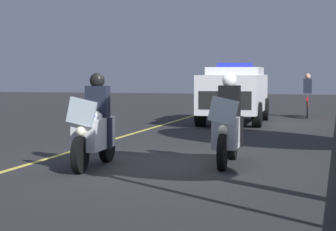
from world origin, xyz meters
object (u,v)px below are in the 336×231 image
(police_motorcycle_lead_right, at_px, (228,127))
(cyclist_background, at_px, (307,95))
(police_motorcycle_lead_left, at_px, (94,129))
(police_suv, at_px, (234,92))

(police_motorcycle_lead_right, relative_size, cyclist_background, 1.22)
(police_motorcycle_lead_left, xyz_separation_m, police_suv, (-10.88, 0.83, 0.37))
(police_motorcycle_lead_left, height_order, police_motorcycle_lead_right, same)
(police_motorcycle_lead_left, bearing_deg, cyclist_background, 167.92)
(police_motorcycle_lead_right, bearing_deg, police_suv, -171.61)
(police_motorcycle_lead_left, distance_m, police_suv, 10.92)
(police_motorcycle_lead_left, relative_size, cyclist_background, 1.22)
(police_suv, height_order, cyclist_background, police_suv)
(police_suv, bearing_deg, cyclist_background, 147.40)
(police_motorcycle_lead_right, xyz_separation_m, cyclist_background, (-13.44, 0.80, 0.14))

